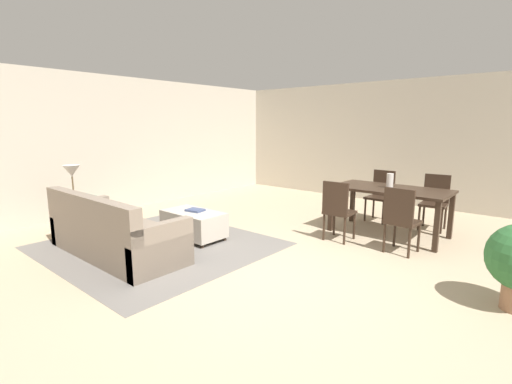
# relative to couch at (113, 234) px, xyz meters

# --- Properties ---
(ground_plane) EXTENTS (10.80, 10.80, 0.00)m
(ground_plane) POSITION_rel_couch_xyz_m (2.01, 0.88, -0.29)
(ground_plane) COLOR tan
(wall_back) EXTENTS (9.00, 0.12, 2.70)m
(wall_back) POSITION_rel_couch_xyz_m (2.01, 5.88, 1.06)
(wall_back) COLOR #BCB2A0
(wall_back) RESTS_ON ground_plane
(wall_left) EXTENTS (0.12, 11.00, 2.70)m
(wall_left) POSITION_rel_couch_xyz_m (-2.49, 1.38, 1.06)
(wall_left) COLOR #BCB2A0
(wall_left) RESTS_ON ground_plane
(area_rug) EXTENTS (3.00, 2.80, 0.01)m
(area_rug) POSITION_rel_couch_xyz_m (0.13, 0.62, -0.29)
(area_rug) COLOR slate
(area_rug) RESTS_ON ground_plane
(couch) EXTENTS (2.21, 0.86, 0.86)m
(couch) POSITION_rel_couch_xyz_m (0.00, 0.00, 0.00)
(couch) COLOR gray
(couch) RESTS_ON ground_plane
(ottoman_table) EXTENTS (0.99, 0.55, 0.43)m
(ottoman_table) POSITION_rel_couch_xyz_m (0.26, 1.18, -0.05)
(ottoman_table) COLOR #B7AD9E
(ottoman_table) RESTS_ON ground_plane
(side_table) EXTENTS (0.40, 0.40, 0.59)m
(side_table) POSITION_rel_couch_xyz_m (-1.40, 0.12, 0.17)
(side_table) COLOR brown
(side_table) RESTS_ON ground_plane
(table_lamp) EXTENTS (0.26, 0.26, 0.53)m
(table_lamp) POSITION_rel_couch_xyz_m (-1.40, 0.12, 0.71)
(table_lamp) COLOR brown
(table_lamp) RESTS_ON side_table
(dining_table) EXTENTS (1.75, 0.92, 0.76)m
(dining_table) POSITION_rel_couch_xyz_m (2.47, 3.35, 0.38)
(dining_table) COLOR #332319
(dining_table) RESTS_ON ground_plane
(dining_chair_near_left) EXTENTS (0.41, 0.41, 0.92)m
(dining_chair_near_left) POSITION_rel_couch_xyz_m (2.00, 2.51, 0.23)
(dining_chair_near_left) COLOR #332319
(dining_chair_near_left) RESTS_ON ground_plane
(dining_chair_near_right) EXTENTS (0.42, 0.42, 0.92)m
(dining_chair_near_right) POSITION_rel_couch_xyz_m (2.92, 2.56, 0.23)
(dining_chair_near_right) COLOR #332319
(dining_chair_near_right) RESTS_ON ground_plane
(dining_chair_far_left) EXTENTS (0.42, 0.42, 0.92)m
(dining_chair_far_left) POSITION_rel_couch_xyz_m (2.02, 4.15, 0.23)
(dining_chair_far_left) COLOR #332319
(dining_chair_far_left) RESTS_ON ground_plane
(dining_chair_far_right) EXTENTS (0.43, 0.43, 0.92)m
(dining_chair_far_right) POSITION_rel_couch_xyz_m (2.93, 4.18, 0.23)
(dining_chair_far_right) COLOR #332319
(dining_chair_far_right) RESTS_ON ground_plane
(vase_centerpiece) EXTENTS (0.10, 0.10, 0.23)m
(vase_centerpiece) POSITION_rel_couch_xyz_m (2.45, 3.36, 0.58)
(vase_centerpiece) COLOR silver
(vase_centerpiece) RESTS_ON dining_table
(book_on_ottoman) EXTENTS (0.29, 0.24, 0.03)m
(book_on_ottoman) POSITION_rel_couch_xyz_m (0.26, 1.22, 0.15)
(book_on_ottoman) COLOR #3F4C72
(book_on_ottoman) RESTS_ON ottoman_table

